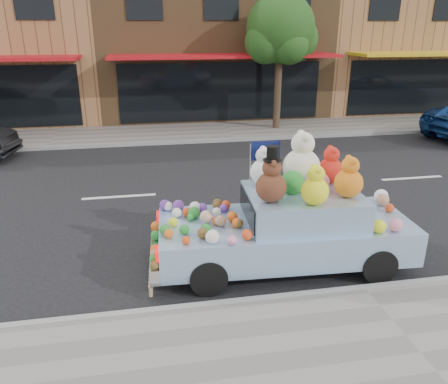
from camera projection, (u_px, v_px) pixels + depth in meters
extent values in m
plane|color=black|center=(274.00, 187.00, 11.52)|extent=(120.00, 120.00, 0.00)
cube|color=gray|center=(420.00, 356.00, 5.52)|extent=(60.00, 3.00, 0.12)
cube|color=gray|center=(228.00, 131.00, 17.48)|extent=(60.00, 3.00, 0.12)
cube|color=gray|center=(364.00, 290.00, 6.90)|extent=(60.00, 0.12, 0.13)
cube|color=gray|center=(236.00, 140.00, 16.10)|extent=(60.00, 0.12, 0.13)
cube|color=brown|center=(207.00, 37.00, 21.32)|extent=(10.00, 8.00, 7.00)
cube|color=black|center=(221.00, 92.00, 18.37)|extent=(8.50, 0.06, 2.40)
cube|color=red|center=(225.00, 56.00, 17.03)|extent=(9.00, 1.80, 0.12)
cube|color=#9B6741|center=(395.00, 36.00, 22.99)|extent=(10.00, 8.00, 7.00)
cube|color=black|center=(436.00, 86.00, 20.04)|extent=(8.50, 0.06, 2.40)
cube|color=black|center=(386.00, 0.00, 18.26)|extent=(1.40, 0.06, 1.60)
cylinder|color=#38281C|center=(278.00, 91.00, 17.27)|extent=(0.28, 0.28, 3.20)
sphere|color=#1D3E11|center=(280.00, 28.00, 16.45)|extent=(2.60, 2.60, 2.60)
sphere|color=#1D3E11|center=(295.00, 39.00, 16.98)|extent=(1.80, 1.80, 1.80)
sphere|color=#1D3E11|center=(266.00, 42.00, 16.34)|extent=(1.60, 1.60, 1.60)
sphere|color=#1D3E11|center=(290.00, 45.00, 16.14)|extent=(1.40, 1.40, 1.40)
sphere|color=#1D3E11|center=(268.00, 36.00, 17.06)|extent=(1.60, 1.60, 1.60)
cylinder|color=black|center=(378.00, 265.00, 7.15)|extent=(0.61, 0.23, 0.60)
cylinder|color=black|center=(342.00, 225.00, 8.60)|extent=(0.61, 0.23, 0.60)
cylinder|color=black|center=(209.00, 277.00, 6.81)|extent=(0.61, 0.23, 0.60)
cylinder|color=black|center=(201.00, 233.00, 8.26)|extent=(0.61, 0.23, 0.60)
cube|color=#96BAE0|center=(284.00, 236.00, 7.62)|extent=(4.38, 1.91, 0.60)
cube|color=#96BAE0|center=(302.00, 206.00, 7.46)|extent=(1.97, 1.59, 0.50)
cube|color=silver|center=(156.00, 251.00, 7.40)|extent=(0.25, 1.79, 0.26)
cube|color=red|center=(157.00, 254.00, 6.66)|extent=(0.07, 0.28, 0.16)
cube|color=red|center=(158.00, 218.00, 7.92)|extent=(0.07, 0.28, 0.16)
cube|color=black|center=(248.00, 209.00, 7.34)|extent=(0.10, 1.30, 0.40)
sphere|color=#512717|center=(271.00, 187.00, 6.88)|extent=(0.49, 0.49, 0.49)
sphere|color=#512717|center=(272.00, 168.00, 6.77)|extent=(0.31, 0.31, 0.31)
sphere|color=#512717|center=(274.00, 164.00, 6.63)|extent=(0.12, 0.12, 0.12)
sphere|color=#512717|center=(270.00, 160.00, 6.83)|extent=(0.12, 0.12, 0.12)
cylinder|color=black|center=(272.00, 160.00, 6.72)|extent=(0.29, 0.29, 0.02)
cylinder|color=black|center=(272.00, 153.00, 6.68)|extent=(0.18, 0.18, 0.22)
sphere|color=beige|center=(301.00, 167.00, 7.58)|extent=(0.65, 0.65, 0.65)
sphere|color=beige|center=(303.00, 144.00, 7.44)|extent=(0.41, 0.41, 0.41)
sphere|color=beige|center=(306.00, 138.00, 7.26)|extent=(0.15, 0.15, 0.15)
sphere|color=beige|center=(301.00, 134.00, 7.52)|extent=(0.15, 0.15, 0.15)
sphere|color=orange|center=(349.00, 183.00, 7.09)|extent=(0.47, 0.47, 0.47)
sphere|color=orange|center=(350.00, 166.00, 6.98)|extent=(0.29, 0.29, 0.29)
sphere|color=orange|center=(354.00, 162.00, 6.85)|extent=(0.11, 0.11, 0.11)
sphere|color=orange|center=(348.00, 158.00, 7.04)|extent=(0.11, 0.11, 0.11)
sphere|color=red|center=(330.00, 171.00, 7.73)|extent=(0.46, 0.46, 0.46)
sphere|color=red|center=(332.00, 155.00, 7.63)|extent=(0.28, 0.28, 0.28)
sphere|color=red|center=(334.00, 151.00, 7.51)|extent=(0.11, 0.11, 0.11)
sphere|color=red|center=(330.00, 148.00, 7.69)|extent=(0.11, 0.11, 0.11)
sphere|color=white|center=(263.00, 172.00, 7.63)|extent=(0.47, 0.47, 0.47)
sphere|color=white|center=(264.00, 156.00, 7.53)|extent=(0.29, 0.29, 0.29)
sphere|color=white|center=(266.00, 152.00, 7.40)|extent=(0.11, 0.11, 0.11)
sphere|color=white|center=(263.00, 149.00, 7.59)|extent=(0.11, 0.11, 0.11)
sphere|color=yellow|center=(315.00, 191.00, 6.78)|extent=(0.44, 0.44, 0.44)
sphere|color=yellow|center=(316.00, 174.00, 6.68)|extent=(0.27, 0.27, 0.27)
sphere|color=yellow|center=(319.00, 170.00, 6.56)|extent=(0.10, 0.10, 0.10)
sphere|color=yellow|center=(314.00, 167.00, 6.74)|extent=(0.10, 0.10, 0.10)
sphere|color=#217B28|center=(292.00, 183.00, 7.28)|extent=(0.40, 0.40, 0.40)
sphere|color=pink|center=(320.00, 182.00, 7.40)|extent=(0.32, 0.32, 0.32)
sphere|color=#217B28|center=(191.00, 217.00, 7.46)|extent=(0.13, 0.13, 0.13)
sphere|color=red|center=(247.00, 235.00, 6.78)|extent=(0.18, 0.18, 0.18)
sphere|color=beige|center=(216.00, 203.00, 8.04)|extent=(0.13, 0.13, 0.13)
sphere|color=#69339C|center=(224.00, 208.00, 7.82)|extent=(0.15, 0.15, 0.15)
sphere|color=#EB5616|center=(216.00, 221.00, 7.31)|extent=(0.14, 0.14, 0.14)
sphere|color=red|center=(186.00, 240.00, 6.65)|extent=(0.13, 0.13, 0.13)
sphere|color=#69339C|center=(165.00, 205.00, 7.89)|extent=(0.19, 0.19, 0.19)
sphere|color=beige|center=(212.00, 237.00, 6.67)|extent=(0.22, 0.22, 0.22)
sphere|color=#217B28|center=(184.00, 230.00, 6.97)|extent=(0.16, 0.16, 0.16)
sphere|color=white|center=(217.00, 212.00, 7.65)|extent=(0.15, 0.15, 0.15)
sphere|color=beige|center=(195.00, 207.00, 7.76)|extent=(0.21, 0.21, 0.21)
sphere|color=red|center=(226.00, 205.00, 7.93)|extent=(0.16, 0.16, 0.16)
sphere|color=#69339C|center=(202.00, 208.00, 7.78)|extent=(0.18, 0.18, 0.18)
sphere|color=#EB5616|center=(232.00, 217.00, 7.42)|extent=(0.18, 0.18, 0.18)
sphere|color=brown|center=(203.00, 233.00, 6.84)|extent=(0.17, 0.17, 0.17)
sphere|color=brown|center=(239.00, 223.00, 7.20)|extent=(0.15, 0.15, 0.15)
sphere|color=#EB5616|center=(237.00, 223.00, 7.21)|extent=(0.16, 0.16, 0.16)
sphere|color=beige|center=(177.00, 213.00, 7.59)|extent=(0.17, 0.17, 0.17)
sphere|color=#EB5616|center=(168.00, 234.00, 6.85)|extent=(0.15, 0.15, 0.15)
sphere|color=#69339C|center=(178.00, 205.00, 7.85)|extent=(0.20, 0.20, 0.20)
sphere|color=white|center=(168.00, 206.00, 7.86)|extent=(0.17, 0.17, 0.17)
sphere|color=#217B28|center=(194.00, 213.00, 7.55)|extent=(0.21, 0.21, 0.21)
sphere|color=red|center=(187.00, 212.00, 7.63)|extent=(0.16, 0.16, 0.16)
sphere|color=brown|center=(217.00, 204.00, 7.97)|extent=(0.18, 0.18, 0.18)
sphere|color=pink|center=(232.00, 240.00, 6.64)|extent=(0.15, 0.15, 0.15)
sphere|color=#217B28|center=(165.00, 230.00, 6.95)|extent=(0.17, 0.17, 0.17)
sphere|color=#217B28|center=(206.00, 229.00, 7.00)|extent=(0.17, 0.17, 0.17)
sphere|color=#9E6F57|center=(221.00, 221.00, 7.25)|extent=(0.20, 0.20, 0.20)
sphere|color=yellow|center=(173.00, 222.00, 7.24)|extent=(0.16, 0.16, 0.16)
sphere|color=brown|center=(217.00, 206.00, 7.91)|extent=(0.15, 0.15, 0.15)
sphere|color=#D8A88C|center=(206.00, 217.00, 7.35)|extent=(0.22, 0.22, 0.22)
sphere|color=#EB5616|center=(156.00, 226.00, 7.81)|extent=(0.18, 0.18, 0.18)
sphere|color=#EB5616|center=(155.00, 249.00, 7.04)|extent=(0.15, 0.15, 0.15)
sphere|color=#217B28|center=(155.00, 235.00, 7.49)|extent=(0.17, 0.17, 0.17)
sphere|color=brown|center=(154.00, 265.00, 6.58)|extent=(0.13, 0.13, 0.13)
sphere|color=#9E6F57|center=(155.00, 254.00, 6.90)|extent=(0.15, 0.15, 0.15)
sphere|color=#217B28|center=(155.00, 259.00, 6.73)|extent=(0.16, 0.16, 0.16)
sphere|color=brown|center=(156.00, 227.00, 7.85)|extent=(0.14, 0.14, 0.14)
sphere|color=#EB5616|center=(156.00, 226.00, 7.86)|extent=(0.15, 0.15, 0.15)
sphere|color=white|center=(346.00, 199.00, 8.08)|extent=(0.26, 0.26, 0.26)
sphere|color=white|center=(381.00, 196.00, 8.22)|extent=(0.26, 0.26, 0.26)
sphere|color=white|center=(359.00, 201.00, 8.00)|extent=(0.24, 0.24, 0.24)
sphere|color=#9E6F57|center=(383.00, 200.00, 8.08)|extent=(0.23, 0.23, 0.23)
sphere|color=red|center=(389.00, 208.00, 7.80)|extent=(0.16, 0.16, 0.16)
sphere|color=yellow|center=(348.00, 202.00, 8.05)|extent=(0.19, 0.19, 0.19)
sphere|color=yellow|center=(379.00, 226.00, 7.01)|extent=(0.22, 0.22, 0.22)
sphere|color=pink|center=(396.00, 225.00, 7.06)|extent=(0.22, 0.22, 0.22)
cylinder|color=#997A54|center=(151.00, 291.00, 6.69)|extent=(0.06, 0.06, 0.17)
sphere|color=#997A54|center=(150.00, 286.00, 6.65)|extent=(0.07, 0.07, 0.07)
cylinder|color=#997A54|center=(151.00, 288.00, 6.79)|extent=(0.06, 0.06, 0.17)
sphere|color=#997A54|center=(151.00, 282.00, 6.75)|extent=(0.07, 0.07, 0.07)
cylinder|color=#997A54|center=(151.00, 284.00, 6.88)|extent=(0.06, 0.06, 0.17)
sphere|color=#997A54|center=(151.00, 279.00, 6.85)|extent=(0.07, 0.07, 0.07)
cylinder|color=#997A54|center=(151.00, 280.00, 6.98)|extent=(0.06, 0.06, 0.17)
sphere|color=#997A54|center=(151.00, 275.00, 6.95)|extent=(0.07, 0.07, 0.07)
cylinder|color=#997A54|center=(151.00, 277.00, 7.08)|extent=(0.06, 0.06, 0.17)
sphere|color=#997A54|center=(151.00, 272.00, 7.05)|extent=(0.07, 0.07, 0.07)
cylinder|color=#997A54|center=(152.00, 273.00, 7.18)|extent=(0.06, 0.06, 0.17)
sphere|color=#997A54|center=(151.00, 268.00, 7.15)|extent=(0.07, 0.07, 0.07)
cylinder|color=#997A54|center=(152.00, 270.00, 7.28)|extent=(0.06, 0.06, 0.17)
sphere|color=#997A54|center=(151.00, 265.00, 7.24)|extent=(0.07, 0.07, 0.07)
cylinder|color=#997A54|center=(152.00, 267.00, 7.38)|extent=(0.06, 0.06, 0.17)
sphere|color=#997A54|center=(152.00, 262.00, 7.34)|extent=(0.07, 0.07, 0.07)
cylinder|color=#997A54|center=(152.00, 264.00, 7.48)|extent=(0.06, 0.06, 0.17)
sphere|color=#997A54|center=(152.00, 259.00, 7.44)|extent=(0.07, 0.07, 0.07)
cylinder|color=#997A54|center=(152.00, 260.00, 7.57)|extent=(0.06, 0.06, 0.17)
sphere|color=#997A54|center=(152.00, 256.00, 7.54)|extent=(0.07, 0.07, 0.07)
cylinder|color=#997A54|center=(152.00, 257.00, 7.67)|extent=(0.06, 0.06, 0.17)
sphere|color=#997A54|center=(152.00, 253.00, 7.64)|extent=(0.07, 0.07, 0.07)
cylinder|color=#997A54|center=(152.00, 255.00, 7.77)|extent=(0.06, 0.06, 0.17)
sphere|color=#997A54|center=(152.00, 250.00, 7.74)|extent=(0.07, 0.07, 0.07)
cylinder|color=#997A54|center=(153.00, 252.00, 7.87)|extent=(0.06, 0.06, 0.17)
sphere|color=#997A54|center=(152.00, 247.00, 7.84)|extent=(0.07, 0.07, 0.07)
cylinder|color=#997A54|center=(153.00, 249.00, 7.97)|extent=(0.06, 0.06, 0.17)
sphere|color=#997A54|center=(152.00, 244.00, 7.93)|extent=(0.07, 0.07, 0.07)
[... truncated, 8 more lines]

